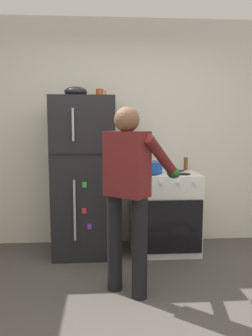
{
  "coord_description": "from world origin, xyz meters",
  "views": [
    {
      "loc": [
        -0.18,
        -2.21,
        1.45
      ],
      "look_at": [
        0.06,
        1.32,
        1.0
      ],
      "focal_mm": 36.06,
      "sensor_mm": 36.0,
      "label": 1
    }
  ],
  "objects_px": {
    "stove_range": "(164,212)",
    "coffee_mug": "(100,93)",
    "person_cook": "(130,183)",
    "red_pot": "(151,167)",
    "mixing_bowl": "(76,92)",
    "pepper_mill": "(186,164)",
    "refrigerator": "(84,176)"
  },
  "relations": [
    {
      "from": "refrigerator",
      "to": "stove_range",
      "type": "relative_size",
      "value": 1.91
    },
    {
      "from": "coffee_mug",
      "to": "pepper_mill",
      "type": "bearing_deg",
      "value": 8.34
    },
    {
      "from": "person_cook",
      "to": "mixing_bowl",
      "type": "bearing_deg",
      "value": 117.71
    },
    {
      "from": "pepper_mill",
      "to": "person_cook",
      "type": "bearing_deg",
      "value": -123.16
    },
    {
      "from": "stove_range",
      "to": "person_cook",
      "type": "xyz_separation_m",
      "value": [
        -0.47,
        -0.97,
        0.51
      ]
    },
    {
      "from": "stove_range",
      "to": "refrigerator",
      "type": "bearing_deg",
      "value": 179.37
    },
    {
      "from": "stove_range",
      "to": "pepper_mill",
      "type": "xyz_separation_m",
      "value": [
        0.3,
        0.21,
        0.54
      ]
    },
    {
      "from": "person_cook",
      "to": "mixing_bowl",
      "type": "relative_size",
      "value": 6.39
    },
    {
      "from": "stove_range",
      "to": "person_cook",
      "type": "relative_size",
      "value": 0.57
    },
    {
      "from": "mixing_bowl",
      "to": "person_cook",
      "type": "bearing_deg",
      "value": -62.29
    },
    {
      "from": "person_cook",
      "to": "coffee_mug",
      "type": "relative_size",
      "value": 14.28
    },
    {
      "from": "coffee_mug",
      "to": "mixing_bowl",
      "type": "bearing_deg",
      "value": -169.22
    },
    {
      "from": "pepper_mill",
      "to": "stove_range",
      "type": "bearing_deg",
      "value": -144.96
    },
    {
      "from": "red_pot",
      "to": "pepper_mill",
      "type": "relative_size",
      "value": 2.42
    },
    {
      "from": "red_pot",
      "to": "coffee_mug",
      "type": "bearing_deg",
      "value": 169.94
    },
    {
      "from": "red_pot",
      "to": "coffee_mug",
      "type": "xyz_separation_m",
      "value": [
        -0.56,
        0.1,
        0.82
      ]
    },
    {
      "from": "stove_range",
      "to": "mixing_bowl",
      "type": "distance_m",
      "value": 1.68
    },
    {
      "from": "refrigerator",
      "to": "pepper_mill",
      "type": "height_order",
      "value": "refrigerator"
    },
    {
      "from": "person_cook",
      "to": "pepper_mill",
      "type": "xyz_separation_m",
      "value": [
        0.77,
        1.18,
        0.03
      ]
    },
    {
      "from": "person_cook",
      "to": "pepper_mill",
      "type": "height_order",
      "value": "person_cook"
    },
    {
      "from": "red_pot",
      "to": "mixing_bowl",
      "type": "bearing_deg",
      "value": 176.54
    },
    {
      "from": "stove_range",
      "to": "mixing_bowl",
      "type": "height_order",
      "value": "mixing_bowl"
    },
    {
      "from": "stove_range",
      "to": "coffee_mug",
      "type": "xyz_separation_m",
      "value": [
        -0.72,
        0.06,
        1.35
      ]
    },
    {
      "from": "refrigerator",
      "to": "stove_range",
      "type": "height_order",
      "value": "refrigerator"
    },
    {
      "from": "coffee_mug",
      "to": "mixing_bowl",
      "type": "height_order",
      "value": "mixing_bowl"
    },
    {
      "from": "refrigerator",
      "to": "coffee_mug",
      "type": "xyz_separation_m",
      "value": [
        0.18,
        0.05,
        0.92
      ]
    },
    {
      "from": "person_cook",
      "to": "red_pot",
      "type": "relative_size",
      "value": 4.45
    },
    {
      "from": "person_cook",
      "to": "red_pot",
      "type": "distance_m",
      "value": 0.98
    },
    {
      "from": "red_pot",
      "to": "coffee_mug",
      "type": "distance_m",
      "value": 1.0
    },
    {
      "from": "coffee_mug",
      "to": "pepper_mill",
      "type": "xyz_separation_m",
      "value": [
        1.02,
        0.15,
        -0.81
      ]
    },
    {
      "from": "mixing_bowl",
      "to": "coffee_mug",
      "type": "bearing_deg",
      "value": 10.78
    },
    {
      "from": "stove_range",
      "to": "mixing_bowl",
      "type": "relative_size",
      "value": 3.66
    }
  ]
}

